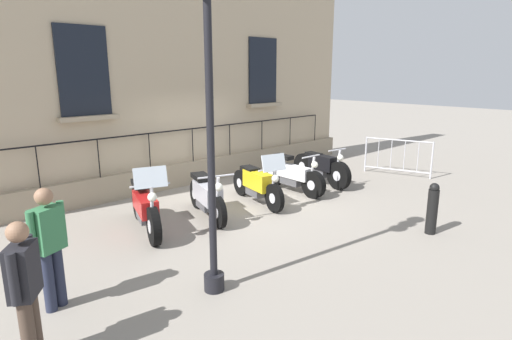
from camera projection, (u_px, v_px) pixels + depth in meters
name	position (u px, v px, depth m)	size (l,w,h in m)	color
ground_plane	(246.00, 201.00, 9.73)	(60.00, 60.00, 0.00)	gray
building_facade	(180.00, 43.00, 10.67)	(0.82, 12.00, 7.46)	tan
motorcycle_red	(145.00, 208.00, 7.82)	(2.11, 0.93, 1.38)	black
motorcycle_silver	(207.00, 197.00, 8.56)	(1.93, 0.92, 1.02)	black
motorcycle_yellow	(258.00, 184.00, 9.44)	(2.07, 0.80, 1.26)	black
motorcycle_white	(293.00, 176.00, 10.35)	(2.04, 0.59, 1.01)	black
motorcycle_black	(321.00, 168.00, 11.09)	(2.06, 0.63, 1.03)	black
lamppost	(208.00, 59.00, 5.06)	(0.30, 1.00, 4.38)	black
crowd_barrier	(398.00, 156.00, 12.02)	(1.81, 0.61, 1.05)	#B7B7BF
bollard	(432.00, 208.00, 7.68)	(0.19, 0.19, 0.97)	black
pedestrian_standing	(49.00, 243.00, 5.15)	(0.35, 0.49, 1.59)	#23283D
pedestrian_walking	(25.00, 287.00, 4.13)	(0.45, 0.38, 1.56)	#47382D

